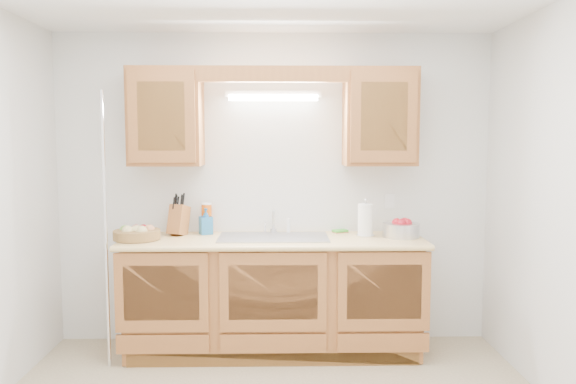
{
  "coord_description": "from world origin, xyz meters",
  "views": [
    {
      "loc": [
        0.04,
        -3.06,
        1.66
      ],
      "look_at": [
        0.11,
        0.85,
        1.29
      ],
      "focal_mm": 35.0,
      "sensor_mm": 36.0,
      "label": 1
    }
  ],
  "objects_px": {
    "fruit_basket": "(137,233)",
    "paper_towel": "(365,220)",
    "apple_bowl": "(401,229)",
    "knife_block": "(179,219)"
  },
  "relations": [
    {
      "from": "fruit_basket",
      "to": "apple_bowl",
      "type": "height_order",
      "value": "apple_bowl"
    },
    {
      "from": "apple_bowl",
      "to": "fruit_basket",
      "type": "bearing_deg",
      "value": -177.85
    },
    {
      "from": "fruit_basket",
      "to": "paper_towel",
      "type": "bearing_deg",
      "value": 3.84
    },
    {
      "from": "fruit_basket",
      "to": "apple_bowl",
      "type": "distance_m",
      "value": 2.02
    },
    {
      "from": "paper_towel",
      "to": "apple_bowl",
      "type": "height_order",
      "value": "paper_towel"
    },
    {
      "from": "knife_block",
      "to": "paper_towel",
      "type": "xyz_separation_m",
      "value": [
        1.47,
        -0.1,
        0.0
      ]
    },
    {
      "from": "fruit_basket",
      "to": "paper_towel",
      "type": "height_order",
      "value": "paper_towel"
    },
    {
      "from": "paper_towel",
      "to": "fruit_basket",
      "type": "bearing_deg",
      "value": -176.16
    },
    {
      "from": "paper_towel",
      "to": "knife_block",
      "type": "bearing_deg",
      "value": 176.3
    },
    {
      "from": "fruit_basket",
      "to": "knife_block",
      "type": "relative_size",
      "value": 1.34
    }
  ]
}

